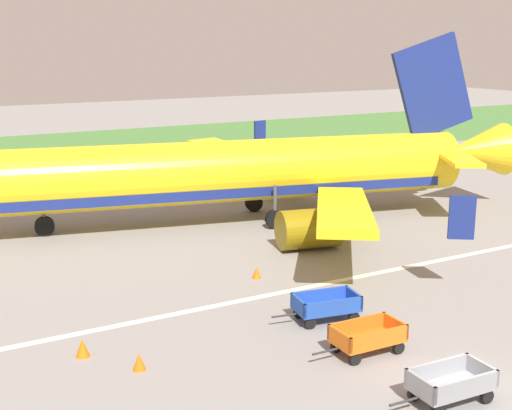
# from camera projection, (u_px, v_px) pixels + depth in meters

# --- Properties ---
(ground_plane) EXTENTS (220.00, 220.00, 0.00)m
(ground_plane) POSITION_uv_depth(u_px,v_px,m) (461.00, 392.00, 22.00)
(ground_plane) COLOR gray
(grass_strip) EXTENTS (220.00, 28.00, 0.06)m
(grass_strip) POSITION_uv_depth(u_px,v_px,m) (46.00, 152.00, 68.88)
(grass_strip) COLOR #477A38
(grass_strip) RESTS_ON ground
(apron_stripe) EXTENTS (120.00, 0.36, 0.01)m
(apron_stripe) POSITION_uv_depth(u_px,v_px,m) (287.00, 291.00, 30.80)
(apron_stripe) COLOR silver
(apron_stripe) RESTS_ON ground
(airplane) EXTENTS (37.35, 30.22, 11.34)m
(airplane) POSITION_uv_depth(u_px,v_px,m) (241.00, 172.00, 42.14)
(airplane) COLOR yellow
(airplane) RESTS_ON ground
(baggage_cart_second_in_row) EXTENTS (3.58, 1.53, 1.07)m
(baggage_cart_second_in_row) POSITION_uv_depth(u_px,v_px,m) (451.00, 384.00, 21.27)
(baggage_cart_second_in_row) COLOR gray
(baggage_cart_second_in_row) RESTS_ON ground
(baggage_cart_third_in_row) EXTENTS (3.57, 1.47, 1.07)m
(baggage_cart_third_in_row) POSITION_uv_depth(u_px,v_px,m) (367.00, 337.00, 24.61)
(baggage_cart_third_in_row) COLOR orange
(baggage_cart_third_in_row) RESTS_ON ground
(baggage_cart_fourth_in_row) EXTENTS (3.62, 1.81, 1.07)m
(baggage_cart_fourth_in_row) POSITION_uv_depth(u_px,v_px,m) (326.00, 306.00, 27.51)
(baggage_cart_fourth_in_row) COLOR #234CB2
(baggage_cart_fourth_in_row) RESTS_ON ground
(traffic_cone_near_plane) EXTENTS (0.43, 0.43, 0.57)m
(traffic_cone_near_plane) POSITION_uv_depth(u_px,v_px,m) (257.00, 272.00, 32.46)
(traffic_cone_near_plane) COLOR orange
(traffic_cone_near_plane) RESTS_ON ground
(traffic_cone_mid_apron) EXTENTS (0.50, 0.50, 0.66)m
(traffic_cone_mid_apron) POSITION_uv_depth(u_px,v_px,m) (82.00, 348.00, 24.40)
(traffic_cone_mid_apron) COLOR orange
(traffic_cone_mid_apron) RESTS_ON ground
(traffic_cone_by_carts) EXTENTS (0.45, 0.45, 0.60)m
(traffic_cone_by_carts) POSITION_uv_depth(u_px,v_px,m) (139.00, 362.00, 23.41)
(traffic_cone_by_carts) COLOR orange
(traffic_cone_by_carts) RESTS_ON ground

